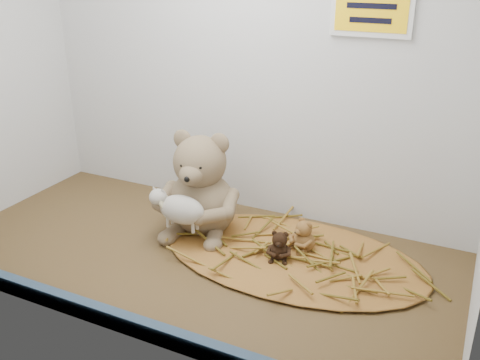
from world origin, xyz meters
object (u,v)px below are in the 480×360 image
at_px(mini_teddy_tan, 304,234).
at_px(mini_teddy_brown, 280,244).
at_px(main_teddy, 201,183).
at_px(toy_lamb, 182,210).

relative_size(mini_teddy_tan, mini_teddy_brown, 1.11).
distance_m(main_teddy, mini_teddy_tan, 0.28).
distance_m(main_teddy, toy_lamb, 0.10).
height_order(main_teddy, toy_lamb, main_teddy).
height_order(main_teddy, mini_teddy_tan, main_teddy).
height_order(toy_lamb, mini_teddy_tan, toy_lamb).
distance_m(mini_teddy_tan, mini_teddy_brown, 0.07).
bearing_deg(main_teddy, mini_teddy_tan, -7.73).
xyz_separation_m(toy_lamb, mini_teddy_brown, (0.23, 0.04, -0.05)).
bearing_deg(main_teddy, toy_lamb, -98.69).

